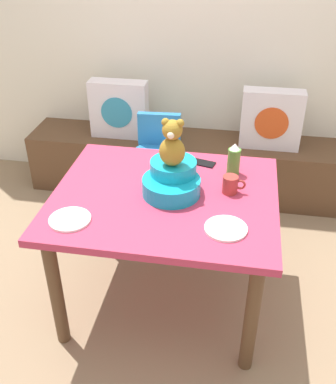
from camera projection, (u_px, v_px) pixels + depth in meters
name	position (u px, v px, depth m)	size (l,w,h in m)	color
ground_plane	(165.00, 297.00, 2.73)	(8.00, 8.00, 0.00)	#8C7256
back_wall	(201.00, 19.00, 3.29)	(4.40, 0.10, 2.60)	silver
window_bench	(192.00, 165.00, 3.64)	(2.60, 0.44, 0.46)	brown
pillow_floral_left	(119.00, 109.00, 3.46)	(0.44, 0.15, 0.44)	silver
pillow_floral_right	(271.00, 119.00, 3.29)	(0.44, 0.15, 0.44)	silver
book_stack	(165.00, 133.00, 3.52)	(0.20, 0.14, 0.08)	#4DA273
dining_table	(165.00, 211.00, 2.39)	(1.16, 0.98, 0.74)	#B73351
highchair	(157.00, 157.00, 3.14)	(0.34, 0.46, 0.79)	#2672B2
infant_seat_teal	(172.00, 180.00, 2.31)	(0.30, 0.33, 0.16)	#129AB9
teddy_bear	(172.00, 144.00, 2.20)	(0.13, 0.12, 0.25)	olive
ketchup_bottle	(234.00, 160.00, 2.46)	(0.07, 0.07, 0.18)	#4C8C33
coffee_mug	(231.00, 185.00, 2.32)	(0.12, 0.08, 0.09)	#9E332D
dinner_plate_near	(70.00, 219.00, 2.13)	(0.20, 0.20, 0.01)	white
dinner_plate_far	(226.00, 228.00, 2.07)	(0.20, 0.20, 0.01)	white
cell_phone	(202.00, 163.00, 2.60)	(0.07, 0.14, 0.01)	black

